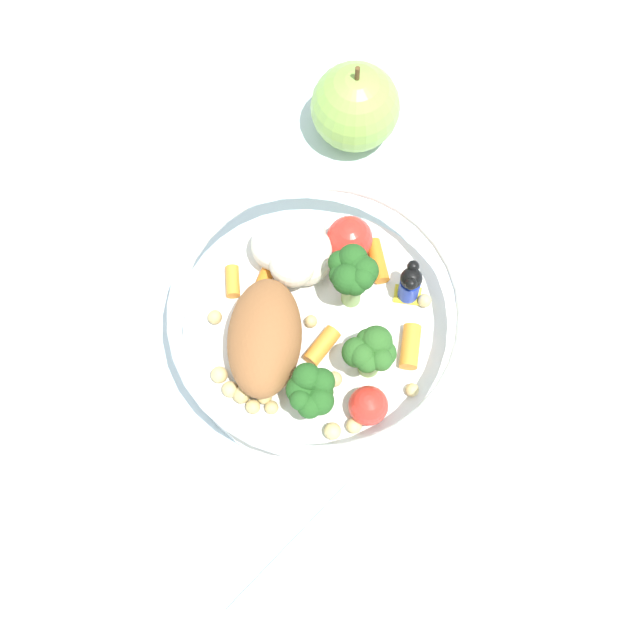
{
  "coord_description": "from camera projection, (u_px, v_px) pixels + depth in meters",
  "views": [
    {
      "loc": [
        0.15,
        -0.15,
        0.59
      ],
      "look_at": [
        -0.01,
        0.0,
        0.03
      ],
      "focal_mm": 49.18,
      "sensor_mm": 36.0,
      "label": 1
    }
  ],
  "objects": [
    {
      "name": "food_container",
      "position": [
        314.0,
        313.0,
        0.6
      ],
      "size": [
        0.2,
        0.2,
        0.07
      ],
      "color": "white",
      "rests_on": "ground_plane"
    },
    {
      "name": "folded_napkin",
      "position": [
        379.0,
        613.0,
        0.56
      ],
      "size": [
        0.15,
        0.14,
        0.01
      ],
      "primitive_type": "cube",
      "rotation": [
        0.0,
        0.0,
        0.05
      ],
      "color": "white",
      "rests_on": "ground_plane"
    },
    {
      "name": "ground_plane",
      "position": [
        329.0,
        347.0,
        0.63
      ],
      "size": [
        2.4,
        2.4,
        0.0
      ],
      "primitive_type": "plane",
      "color": "silver"
    },
    {
      "name": "loose_apple",
      "position": [
        355.0,
        107.0,
        0.66
      ],
      "size": [
        0.07,
        0.07,
        0.08
      ],
      "color": "#8CB74C",
      "rests_on": "ground_plane"
    }
  ]
}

